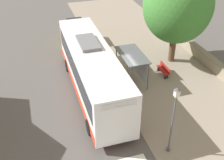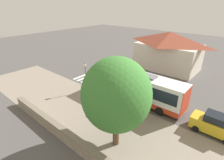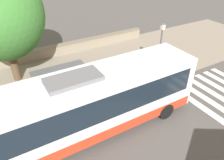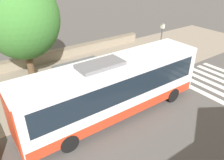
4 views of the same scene
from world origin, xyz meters
The scene contains 9 objects.
ground_plane centered at (0.00, 0.00, 0.00)m, with size 120.00×120.00×0.00m, color #514F4C.
sidewalk_plaza centered at (-4.50, 0.00, 0.01)m, with size 9.00×44.00×0.02m.
stone_wall centered at (-8.55, 0.00, 0.50)m, with size 0.60×20.00×0.99m.
bus centered at (1.76, -0.55, 1.95)m, with size 2.73×11.77×3.77m.
bus_shelter centered at (-1.59, -1.09, 2.00)m, with size 1.73×3.33×2.38m.
pedestrian centered at (0.15, 4.06, 0.96)m, with size 0.34×0.22×1.64m.
bench centered at (-4.28, -1.24, 0.48)m, with size 0.40×1.62×0.88m.
street_lamp_near centered at (-0.94, 6.27, 2.56)m, with size 0.28×0.28×4.31m.
shade_tree centered at (-6.00, -3.21, 4.94)m, with size 5.57×5.57×8.02m.
Camera 3 is at (9.91, -4.15, 8.97)m, focal length 35.00 mm.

